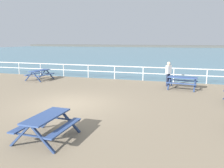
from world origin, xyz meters
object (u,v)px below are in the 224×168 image
object	(u,v)px
picnic_table_near_right	(182,80)
visitor	(168,72)
picnic_table_mid_centre	(47,121)
picnic_table_near_left	(40,73)

from	to	relation	value
picnic_table_near_right	visitor	bearing A→B (deg)	152.07
picnic_table_near_right	visitor	world-z (taller)	visitor
picnic_table_mid_centre	visitor	xyz separation A→B (m)	(3.01, 9.97, 0.36)
picnic_table_mid_centre	visitor	distance (m)	10.42
picnic_table_near_left	picnic_table_mid_centre	distance (m)	11.69
picnic_table_near_left	visitor	world-z (taller)	visitor
picnic_table_near_left	visitor	size ratio (longest dim) A/B	1.17
picnic_table_near_left	picnic_table_mid_centre	bearing A→B (deg)	-138.50
picnic_table_mid_centre	picnic_table_near_right	bearing A→B (deg)	-21.93
picnic_table_near_left	picnic_table_near_right	size ratio (longest dim) A/B	1.00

